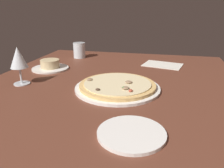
{
  "coord_description": "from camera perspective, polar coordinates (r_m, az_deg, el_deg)",
  "views": [
    {
      "loc": [
        -73.89,
        -18.9,
        35.31
      ],
      "look_at": [
        2.88,
        -1.56,
        7.0
      ],
      "focal_mm": 35.42,
      "sensor_mm": 36.0,
      "label": 1
    }
  ],
  "objects": [
    {
      "name": "ramekin_on_saucer",
      "position": [
        1.18,
        -15.67,
        4.59
      ],
      "size": [
        18.54,
        18.54,
        4.95
      ],
      "color": "silver",
      "rests_on": "dining_table"
    },
    {
      "name": "paper_menu",
      "position": [
        1.25,
        12.94,
        4.84
      ],
      "size": [
        18.91,
        23.03,
        0.3
      ],
      "primitive_type": "cube",
      "rotation": [
        0.0,
        0.0,
        -0.24
      ],
      "color": "silver",
      "rests_on": "dining_table"
    },
    {
      "name": "water_glass",
      "position": [
        1.4,
        -8.41,
        8.35
      ],
      "size": [
        7.39,
        7.39,
        9.35
      ],
      "color": "silver",
      "rests_on": "dining_table"
    },
    {
      "name": "pizza_main",
      "position": [
        0.87,
        1.43,
        -0.57
      ],
      "size": [
        33.32,
        33.32,
        3.38
      ],
      "color": "white",
      "rests_on": "dining_table"
    },
    {
      "name": "side_plate",
      "position": [
        0.58,
        5.05,
        -12.55
      ],
      "size": [
        17.71,
        17.71,
        0.9
      ],
      "primitive_type": "cylinder",
      "color": "white",
      "rests_on": "dining_table"
    },
    {
      "name": "dining_table",
      "position": [
        0.83,
        -1.49,
        -3.82
      ],
      "size": [
        150.0,
        110.0,
        4.0
      ],
      "primitive_type": "cube",
      "color": "brown",
      "rests_on": "ground"
    },
    {
      "name": "wine_glass_far",
      "position": [
        0.97,
        -23.02,
        5.97
      ],
      "size": [
        7.08,
        7.08,
        15.61
      ],
      "color": "silver",
      "rests_on": "dining_table"
    }
  ]
}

